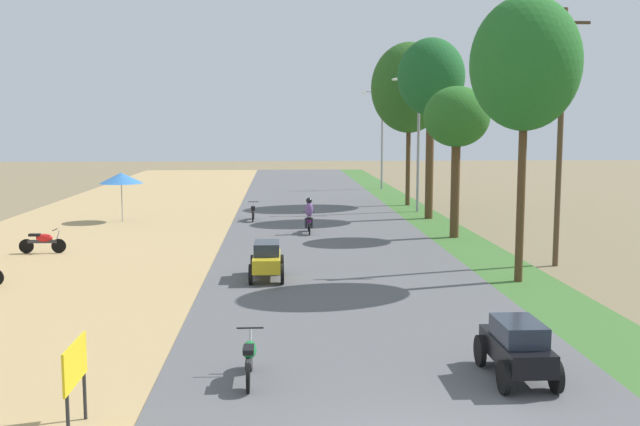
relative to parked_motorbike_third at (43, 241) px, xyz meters
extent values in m
cylinder|color=black|center=(0.59, 0.00, -0.21)|extent=(0.56, 0.06, 0.56)
cylinder|color=black|center=(-0.65, 0.00, -0.21)|extent=(0.56, 0.06, 0.56)
cube|color=#333338|center=(-0.03, 0.00, -0.03)|extent=(1.12, 0.12, 0.12)
ellipsoid|color=red|center=(0.05, 0.00, 0.11)|extent=(0.64, 0.28, 0.32)
cube|color=black|center=(-0.31, 0.00, 0.23)|extent=(0.44, 0.20, 0.10)
cylinder|color=#A5A8AD|center=(0.53, 0.00, 0.06)|extent=(0.26, 0.05, 0.68)
cylinder|color=black|center=(0.47, 0.00, 0.43)|extent=(0.04, 0.54, 0.04)
cylinder|color=#262628|center=(5.88, -17.48, -0.09)|extent=(0.06, 0.06, 0.80)
cylinder|color=#262628|center=(5.88, -16.48, -0.09)|extent=(0.06, 0.06, 0.80)
cube|color=yellow|center=(5.88, -16.98, 0.66)|extent=(0.04, 1.30, 0.70)
cylinder|color=#99999E|center=(1.09, 9.26, 0.56)|extent=(0.05, 0.05, 2.10)
cone|color=#3372BF|center=(1.09, 9.26, 1.76)|extent=(2.20, 2.20, 0.55)
cylinder|color=#4C351E|center=(16.82, -6.05, 2.37)|extent=(0.26, 0.26, 5.72)
ellipsoid|color=#216324|center=(16.82, -6.05, 6.37)|extent=(3.41, 3.41, 4.15)
cylinder|color=#4C351E|center=(16.93, 3.11, 1.80)|extent=(0.39, 0.39, 4.59)
ellipsoid|color=#266120|center=(16.93, 3.11, 4.83)|extent=(2.89, 2.89, 2.64)
cylinder|color=#4C351E|center=(17.11, 9.63, 2.67)|extent=(0.42, 0.42, 6.33)
ellipsoid|color=#1A5625|center=(17.11, 9.63, 6.95)|extent=(3.51, 3.51, 4.01)
cylinder|color=#4C351E|center=(17.09, 16.01, 2.35)|extent=(0.27, 0.27, 5.68)
ellipsoid|color=#26561D|center=(17.09, 16.01, 6.69)|extent=(4.63, 4.63, 5.46)
cylinder|color=gray|center=(17.08, 12.70, 3.35)|extent=(0.16, 0.16, 7.69)
cylinder|color=gray|center=(16.38, 12.70, 7.04)|extent=(1.40, 0.08, 0.08)
ellipsoid|color=silver|center=(15.68, 12.70, 6.97)|extent=(0.36, 0.20, 0.14)
cylinder|color=gray|center=(17.78, 12.70, 7.04)|extent=(1.40, 0.08, 0.08)
ellipsoid|color=silver|center=(18.48, 12.70, 6.97)|extent=(0.36, 0.20, 0.14)
cylinder|color=gray|center=(17.08, 27.56, 3.30)|extent=(0.16, 0.16, 7.58)
cylinder|color=gray|center=(16.38, 27.56, 6.94)|extent=(1.40, 0.08, 0.08)
ellipsoid|color=silver|center=(15.68, 27.56, 6.87)|extent=(0.36, 0.20, 0.14)
cylinder|color=gray|center=(17.78, 27.56, 6.94)|extent=(1.40, 0.08, 0.08)
ellipsoid|color=silver|center=(18.48, 27.56, 6.87)|extent=(0.36, 0.20, 0.14)
cylinder|color=brown|center=(19.07, -3.30, 3.97)|extent=(0.20, 0.20, 9.04)
cube|color=#473323|center=(19.07, -3.30, 7.99)|extent=(1.80, 0.10, 0.10)
cube|color=black|center=(13.84, -14.95, 0.10)|extent=(0.88, 2.25, 0.44)
cube|color=#232B38|center=(13.84, -15.05, 0.52)|extent=(0.81, 1.30, 0.40)
cylinder|color=black|center=(14.34, -15.76, -0.15)|extent=(0.11, 0.64, 0.64)
cylinder|color=black|center=(13.35, -15.76, -0.15)|extent=(0.11, 0.64, 0.64)
cylinder|color=black|center=(14.34, -14.14, -0.15)|extent=(0.11, 0.64, 0.64)
cylinder|color=black|center=(13.35, -14.14, -0.15)|extent=(0.11, 0.64, 0.64)
cube|color=gold|center=(8.78, -5.33, 0.10)|extent=(0.88, 2.25, 0.44)
cube|color=#232B38|center=(8.78, -5.23, 0.52)|extent=(0.81, 1.30, 0.40)
cylinder|color=black|center=(8.28, -4.52, -0.15)|extent=(0.11, 0.64, 0.64)
cylinder|color=black|center=(9.27, -4.52, -0.15)|extent=(0.11, 0.64, 0.64)
cylinder|color=black|center=(8.28, -6.14, -0.15)|extent=(0.11, 0.64, 0.64)
cylinder|color=black|center=(9.27, -6.14, -0.15)|extent=(0.11, 0.64, 0.64)
cylinder|color=black|center=(8.61, -14.19, -0.19)|extent=(0.06, 0.56, 0.56)
cylinder|color=black|center=(8.61, -15.43, -0.19)|extent=(0.06, 0.56, 0.56)
cube|color=#333338|center=(8.61, -14.81, -0.01)|extent=(0.12, 1.12, 0.12)
ellipsoid|color=#14722D|center=(8.61, -14.73, 0.13)|extent=(0.28, 0.64, 0.32)
cube|color=black|center=(8.61, -15.09, 0.25)|extent=(0.20, 0.44, 0.10)
cylinder|color=#A5A8AD|center=(8.61, -14.25, 0.08)|extent=(0.05, 0.26, 0.68)
cylinder|color=black|center=(8.61, -14.31, 0.45)|extent=(0.54, 0.04, 0.04)
cylinder|color=black|center=(10.53, 5.19, -0.19)|extent=(0.06, 0.56, 0.56)
cylinder|color=black|center=(10.53, 3.95, -0.19)|extent=(0.06, 0.56, 0.56)
cube|color=#333338|center=(10.53, 4.57, -0.01)|extent=(0.12, 1.12, 0.12)
ellipsoid|color=#8C1E8C|center=(10.53, 4.65, 0.13)|extent=(0.28, 0.64, 0.32)
cube|color=black|center=(10.53, 4.29, 0.25)|extent=(0.20, 0.44, 0.10)
cylinder|color=#A5A8AD|center=(10.53, 5.13, 0.08)|extent=(0.05, 0.26, 0.68)
cylinder|color=black|center=(10.53, 5.07, 0.45)|extent=(0.54, 0.04, 0.04)
ellipsoid|color=#724C8C|center=(10.53, 4.37, 0.65)|extent=(0.36, 0.28, 0.64)
sphere|color=black|center=(10.53, 4.41, 1.05)|extent=(0.28, 0.28, 0.28)
cylinder|color=#2D2D38|center=(10.39, 4.47, 0.01)|extent=(0.12, 0.12, 0.48)
cylinder|color=#2D2D38|center=(10.67, 4.47, 0.01)|extent=(0.12, 0.12, 0.48)
cylinder|color=black|center=(7.82, 9.77, -0.19)|extent=(0.06, 0.56, 0.56)
cylinder|color=black|center=(7.82, 8.53, -0.19)|extent=(0.06, 0.56, 0.56)
cube|color=#333338|center=(7.82, 9.15, -0.01)|extent=(0.12, 1.12, 0.12)
ellipsoid|color=black|center=(7.82, 9.23, 0.13)|extent=(0.28, 0.64, 0.32)
cube|color=black|center=(7.82, 8.87, 0.25)|extent=(0.20, 0.44, 0.10)
cylinder|color=#A5A8AD|center=(7.82, 9.71, 0.08)|extent=(0.05, 0.26, 0.68)
cylinder|color=black|center=(7.82, 9.65, 0.45)|extent=(0.54, 0.04, 0.04)
camera|label=1|loc=(9.23, -28.67, 4.52)|focal=41.15mm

